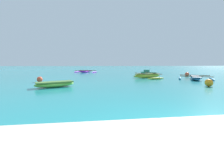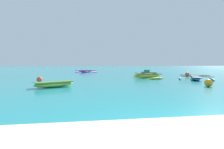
{
  "view_description": "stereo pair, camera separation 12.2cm",
  "coord_description": "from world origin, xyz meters",
  "px_view_note": "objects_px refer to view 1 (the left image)",
  "views": [
    {
      "loc": [
        -2.22,
        -2.66,
        1.54
      ],
      "look_at": [
        0.19,
        15.64,
        0.25
      ],
      "focal_mm": 24.0,
      "sensor_mm": 36.0,
      "label": 1
    },
    {
      "loc": [
        -2.1,
        -2.68,
        1.54
      ],
      "look_at": [
        0.19,
        15.64,
        0.25
      ],
      "focal_mm": 24.0,
      "sensor_mm": 36.0,
      "label": 2
    }
  ],
  "objects_px": {
    "moored_boat_1": "(86,71)",
    "mooring_buoy_2": "(209,83)",
    "moored_boat_4": "(147,76)",
    "mooring_buoy_0": "(187,74)",
    "moored_boat_3": "(195,78)",
    "mooring_buoy_1": "(40,79)",
    "moored_boat_2": "(148,73)",
    "moored_boat_0": "(55,84)"
  },
  "relations": [
    {
      "from": "moored_boat_1",
      "to": "mooring_buoy_2",
      "type": "height_order",
      "value": "mooring_buoy_2"
    },
    {
      "from": "moored_boat_4",
      "to": "mooring_buoy_0",
      "type": "distance_m",
      "value": 5.93
    },
    {
      "from": "moored_boat_3",
      "to": "mooring_buoy_2",
      "type": "relative_size",
      "value": 7.55
    },
    {
      "from": "moored_boat_3",
      "to": "moored_boat_4",
      "type": "bearing_deg",
      "value": 94.07
    },
    {
      "from": "moored_boat_4",
      "to": "mooring_buoy_2",
      "type": "distance_m",
      "value": 6.93
    },
    {
      "from": "moored_boat_1",
      "to": "moored_boat_3",
      "type": "height_order",
      "value": "moored_boat_1"
    },
    {
      "from": "moored_boat_3",
      "to": "moored_boat_4",
      "type": "xyz_separation_m",
      "value": [
        -4.2,
        2.16,
        0.06
      ]
    },
    {
      "from": "moored_boat_1",
      "to": "moored_boat_3",
      "type": "bearing_deg",
      "value": -112.58
    },
    {
      "from": "mooring_buoy_0",
      "to": "mooring_buoy_2",
      "type": "relative_size",
      "value": 1.0
    },
    {
      "from": "moored_boat_1",
      "to": "moored_boat_4",
      "type": "height_order",
      "value": "moored_boat_4"
    },
    {
      "from": "moored_boat_4",
      "to": "mooring_buoy_0",
      "type": "height_order",
      "value": "moored_boat_4"
    },
    {
      "from": "mooring_buoy_0",
      "to": "mooring_buoy_1",
      "type": "relative_size",
      "value": 1.1
    },
    {
      "from": "moored_boat_4",
      "to": "moored_boat_2",
      "type": "bearing_deg",
      "value": 57.71
    },
    {
      "from": "moored_boat_1",
      "to": "mooring_buoy_0",
      "type": "xyz_separation_m",
      "value": [
        13.05,
        -10.4,
        0.07
      ]
    },
    {
      "from": "moored_boat_2",
      "to": "moored_boat_3",
      "type": "bearing_deg",
      "value": -23.55
    },
    {
      "from": "moored_boat_2",
      "to": "moored_boat_4",
      "type": "distance_m",
      "value": 6.77
    },
    {
      "from": "moored_boat_3",
      "to": "moored_boat_1",
      "type": "bearing_deg",
      "value": 70.65
    },
    {
      "from": "moored_boat_2",
      "to": "moored_boat_0",
      "type": "bearing_deg",
      "value": -77.81
    },
    {
      "from": "mooring_buoy_1",
      "to": "moored_boat_0",
      "type": "bearing_deg",
      "value": -57.22
    },
    {
      "from": "moored_boat_4",
      "to": "mooring_buoy_1",
      "type": "bearing_deg",
      "value": -177.1
    },
    {
      "from": "moored_boat_4",
      "to": "mooring_buoy_2",
      "type": "bearing_deg",
      "value": -84.83
    },
    {
      "from": "moored_boat_4",
      "to": "mooring_buoy_1",
      "type": "xyz_separation_m",
      "value": [
        -10.54,
        -2.5,
        -0.01
      ]
    },
    {
      "from": "moored_boat_2",
      "to": "moored_boat_3",
      "type": "xyz_separation_m",
      "value": [
        1.68,
        -8.44,
        -0.05
      ]
    },
    {
      "from": "moored_boat_3",
      "to": "mooring_buoy_0",
      "type": "bearing_deg",
      "value": 7.98
    },
    {
      "from": "moored_boat_1",
      "to": "moored_boat_0",
      "type": "bearing_deg",
      "value": -156.07
    },
    {
      "from": "moored_boat_0",
      "to": "moored_boat_3",
      "type": "relative_size",
      "value": 0.67
    },
    {
      "from": "moored_boat_1",
      "to": "mooring_buoy_0",
      "type": "height_order",
      "value": "mooring_buoy_0"
    },
    {
      "from": "moored_boat_1",
      "to": "mooring_buoy_1",
      "type": "distance_m",
      "value": 14.71
    },
    {
      "from": "moored_boat_4",
      "to": "mooring_buoy_0",
      "type": "bearing_deg",
      "value": 3.71
    },
    {
      "from": "moored_boat_4",
      "to": "mooring_buoy_1",
      "type": "relative_size",
      "value": 7.97
    },
    {
      "from": "mooring_buoy_0",
      "to": "mooring_buoy_2",
      "type": "height_order",
      "value": "mooring_buoy_2"
    },
    {
      "from": "moored_boat_4",
      "to": "moored_boat_3",
      "type": "bearing_deg",
      "value": -37.66
    },
    {
      "from": "moored_boat_3",
      "to": "moored_boat_4",
      "type": "height_order",
      "value": "moored_boat_4"
    },
    {
      "from": "moored_boat_3",
      "to": "mooring_buoy_1",
      "type": "bearing_deg",
      "value": 122.62
    },
    {
      "from": "moored_boat_2",
      "to": "moored_boat_4",
      "type": "height_order",
      "value": "moored_boat_2"
    },
    {
      "from": "moored_boat_2",
      "to": "mooring_buoy_0",
      "type": "distance_m",
      "value": 5.81
    },
    {
      "from": "moored_boat_0",
      "to": "moored_boat_1",
      "type": "xyz_separation_m",
      "value": [
        1.25,
        17.43,
        -0.02
      ]
    },
    {
      "from": "moored_boat_1",
      "to": "moored_boat_2",
      "type": "distance_m",
      "value": 11.28
    },
    {
      "from": "moored_boat_2",
      "to": "moored_boat_3",
      "type": "distance_m",
      "value": 8.61
    },
    {
      "from": "moored_boat_4",
      "to": "mooring_buoy_1",
      "type": "height_order",
      "value": "moored_boat_4"
    },
    {
      "from": "moored_boat_3",
      "to": "mooring_buoy_2",
      "type": "distance_m",
      "value": 5.08
    },
    {
      "from": "mooring_buoy_1",
      "to": "moored_boat_2",
      "type": "bearing_deg",
      "value": 33.94
    }
  ]
}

